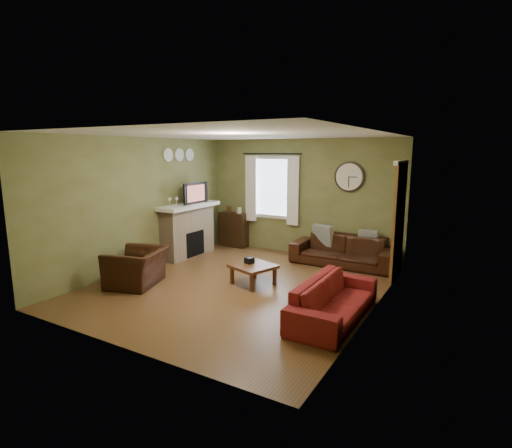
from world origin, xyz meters
The scene contains 31 objects.
floor centered at (0.00, 0.00, 0.00)m, with size 4.60×5.20×0.00m, color brown.
ceiling centered at (0.00, 0.00, 2.60)m, with size 4.60×5.20×0.00m, color white.
wall_left centered at (-2.30, 0.00, 1.30)m, with size 0.00×5.20×2.60m, color olive.
wall_right centered at (2.30, 0.00, 1.30)m, with size 0.00×5.20×2.60m, color olive.
wall_back centered at (0.00, 2.60, 1.30)m, with size 4.60×0.00×2.60m, color olive.
wall_front centered at (0.00, -2.60, 1.30)m, with size 4.60×0.00×2.60m, color olive.
fireplace centered at (-2.10, 1.15, 0.55)m, with size 0.40×1.40×1.10m, color tan.
firebox centered at (-1.91, 1.15, 0.30)m, with size 0.04×0.60×0.55m, color black.
mantel centered at (-2.07, 1.15, 1.14)m, with size 0.58×1.60×0.08m, color white.
tv centered at (-2.05, 1.30, 1.35)m, with size 0.60×0.08×0.35m, color black.
tv_screen centered at (-1.97, 1.30, 1.41)m, with size 0.02×0.62×0.36m, color #994C3F.
medallion_left centered at (-2.28, 0.80, 2.25)m, with size 0.28×0.28×0.03m, color white.
medallion_mid centered at (-2.28, 1.15, 2.25)m, with size 0.28×0.28×0.03m, color white.
medallion_right centered at (-2.28, 1.50, 2.25)m, with size 0.28×0.28×0.03m, color white.
window_pane centered at (-0.70, 2.58, 1.50)m, with size 1.00×0.02×1.30m, color silver, non-canonical shape.
curtain_rod centered at (-0.70, 2.48, 2.27)m, with size 0.03×0.03×1.50m, color black.
curtain_left centered at (-1.25, 2.48, 1.45)m, with size 0.28×0.04×1.55m, color white.
curtain_right centered at (-0.15, 2.48, 1.45)m, with size 0.28×0.04×1.55m, color white.
wall_clock centered at (1.10, 2.55, 1.80)m, with size 0.64×0.06×0.64m, color white, non-canonical shape.
door centered at (2.27, 1.85, 1.05)m, with size 0.05×0.90×2.10m, color brown.
bookshelf centered at (-1.72, 2.43, 0.42)m, with size 0.71×0.30×0.84m, color black, non-canonical shape.
book centered at (-1.71, 2.56, 0.96)m, with size 0.15×0.21×0.02m, color #54301A.
sofa_brown centered at (1.16, 2.17, 0.31)m, with size 2.11×0.83×0.62m, color black.
pillow_left centered at (1.58, 2.42, 0.55)m, with size 0.38×0.11×0.38m, color gray.
pillow_right centered at (0.65, 2.32, 0.55)m, with size 0.44×0.13×0.44m, color gray.
sofa_red centered at (1.89, -0.49, 0.28)m, with size 1.91×0.75×0.56m, color maroon.
armchair centered at (-1.59, -0.86, 0.32)m, with size 0.98×0.86×0.64m, color black.
coffee_table centered at (0.17, 0.19, 0.18)m, with size 0.67×0.67×0.36m, color #54301A, non-canonical shape.
tissue_box centered at (0.05, 0.24, 0.40)m, with size 0.14×0.14×0.11m, color black.
wine_glass_a centered at (-2.05, 0.54, 1.28)m, with size 0.07×0.07×0.20m, color white, non-canonical shape.
wine_glass_b centered at (-2.05, 0.75, 1.28)m, with size 0.07×0.07×0.19m, color white, non-canonical shape.
Camera 1 is at (3.61, -5.65, 2.34)m, focal length 28.00 mm.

